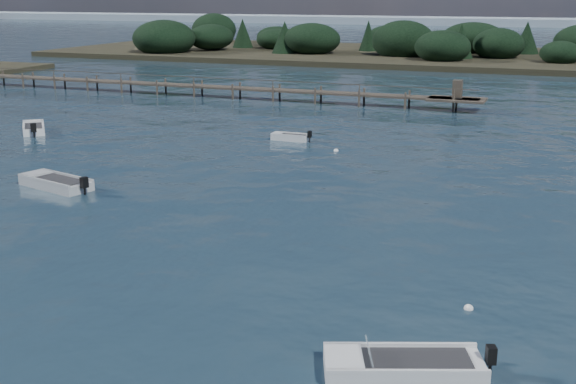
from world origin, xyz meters
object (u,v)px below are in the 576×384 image
at_px(jetty, 198,86).
at_px(dinghy_mid_grey, 56,185).
at_px(tender_far_white, 290,138).
at_px(dinghy_mid_white_a, 403,368).
at_px(tender_far_grey, 34,130).

bearing_deg(jetty, dinghy_mid_grey, -73.82).
distance_m(tender_far_white, dinghy_mid_grey, 17.94).
height_order(dinghy_mid_white_a, dinghy_mid_grey, dinghy_mid_grey).
bearing_deg(jetty, tender_far_grey, -95.19).
height_order(dinghy_mid_white_a, jetty, jetty).
bearing_deg(tender_far_white, dinghy_mid_grey, -112.87).
relative_size(dinghy_mid_grey, jetty, 0.07).
bearing_deg(jetty, dinghy_mid_white_a, -55.99).
xyz_separation_m(dinghy_mid_white_a, dinghy_mid_grey, (-21.61, 12.48, 0.02)).
xyz_separation_m(tender_far_white, tender_far_grey, (-18.92, -4.16, 0.05)).
bearing_deg(dinghy_mid_grey, dinghy_mid_white_a, -30.01).
height_order(tender_far_grey, jetty, jetty).
relative_size(dinghy_mid_white_a, dinghy_mid_grey, 0.98).
relative_size(dinghy_mid_grey, tender_far_grey, 1.27).
bearing_deg(dinghy_mid_white_a, tender_far_white, 116.78).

